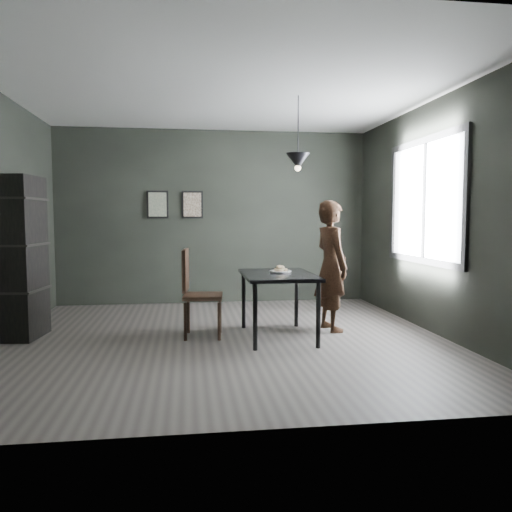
{
  "coord_description": "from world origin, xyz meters",
  "views": [
    {
      "loc": [
        -0.44,
        -5.65,
        1.4
      ],
      "look_at": [
        0.35,
        0.05,
        0.95
      ],
      "focal_mm": 35.0,
      "sensor_mm": 36.0,
      "label": 1
    }
  ],
  "objects": [
    {
      "name": "ground",
      "position": [
        0.0,
        0.0,
        0.0
      ],
      "size": [
        5.0,
        5.0,
        0.0
      ],
      "primitive_type": "plane",
      "color": "#34302D",
      "rests_on": "ground"
    },
    {
      "name": "donut_pile",
      "position": [
        0.64,
        0.08,
        0.79
      ],
      "size": [
        0.16,
        0.17,
        0.08
      ],
      "rotation": [
        0.0,
        0.0,
        0.06
      ],
      "color": "beige",
      "rests_on": "white_plate"
    },
    {
      "name": "framed_print_right",
      "position": [
        -0.35,
        2.47,
        1.6
      ],
      "size": [
        0.34,
        0.04,
        0.44
      ],
      "color": "black",
      "rests_on": "ground"
    },
    {
      "name": "cafe_table",
      "position": [
        0.6,
        0.0,
        0.67
      ],
      "size": [
        0.8,
        1.2,
        0.75
      ],
      "color": "black",
      "rests_on": "ground"
    },
    {
      "name": "pendant_lamp",
      "position": [
        0.85,
        0.1,
        2.05
      ],
      "size": [
        0.28,
        0.28,
        0.86
      ],
      "color": "black",
      "rests_on": "ground"
    },
    {
      "name": "wood_chair",
      "position": [
        -0.35,
        0.15,
        0.59
      ],
      "size": [
        0.48,
        0.48,
        1.03
      ],
      "rotation": [
        0.0,
        0.0,
        -0.09
      ],
      "color": "black",
      "rests_on": "ground"
    },
    {
      "name": "ceiling",
      "position": [
        0.0,
        0.0,
        2.8
      ],
      "size": [
        5.0,
        5.0,
        0.02
      ],
      "color": "silver",
      "rests_on": "ground"
    },
    {
      "name": "woman",
      "position": [
        1.32,
        0.28,
        0.8
      ],
      "size": [
        0.49,
        0.65,
        1.6
      ],
      "primitive_type": "imported",
      "rotation": [
        0.0,
        0.0,
        1.77
      ],
      "color": "black",
      "rests_on": "ground"
    },
    {
      "name": "back_wall",
      "position": [
        0.0,
        2.5,
        1.4
      ],
      "size": [
        5.0,
        0.1,
        2.8
      ],
      "primitive_type": "cube",
      "color": "black",
      "rests_on": "ground"
    },
    {
      "name": "window_assembly",
      "position": [
        2.47,
        0.2,
        1.6
      ],
      "size": [
        0.04,
        1.96,
        1.56
      ],
      "color": "white",
      "rests_on": "ground"
    },
    {
      "name": "framed_print_left",
      "position": [
        -0.9,
        2.47,
        1.6
      ],
      "size": [
        0.34,
        0.04,
        0.44
      ],
      "color": "black",
      "rests_on": "ground"
    },
    {
      "name": "shelf_unit",
      "position": [
        -2.32,
        0.39,
        0.93
      ],
      "size": [
        0.43,
        0.66,
        1.87
      ],
      "primitive_type": "cube",
      "rotation": [
        0.0,
        0.0,
        -0.12
      ],
      "color": "black",
      "rests_on": "ground"
    },
    {
      "name": "white_plate",
      "position": [
        0.64,
        0.08,
        0.76
      ],
      "size": [
        0.23,
        0.23,
        0.01
      ],
      "primitive_type": "cylinder",
      "color": "white",
      "rests_on": "cafe_table"
    }
  ]
}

